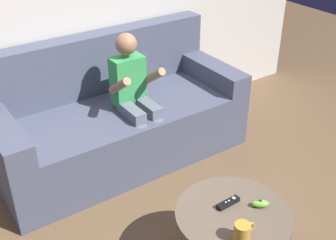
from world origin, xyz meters
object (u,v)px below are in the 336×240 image
(person_seated_on_couch, at_px, (135,95))
(game_remote_black_near_edge, at_px, (228,203))
(couch, at_px, (117,119))
(nunchuk_lime, at_px, (260,204))
(coffee_mug, at_px, (242,232))
(coffee_table, at_px, (233,218))

(person_seated_on_couch, xyz_separation_m, game_remote_black_near_edge, (-0.09, -1.10, -0.15))
(couch, distance_m, nunchuk_lime, 1.40)
(couch, height_order, game_remote_black_near_edge, couch)
(couch, bearing_deg, person_seated_on_couch, -70.97)
(game_remote_black_near_edge, bearing_deg, person_seated_on_couch, 85.47)
(person_seated_on_couch, bearing_deg, game_remote_black_near_edge, -94.53)
(person_seated_on_couch, distance_m, game_remote_black_near_edge, 1.11)
(couch, xyz_separation_m, person_seated_on_couch, (0.06, -0.18, 0.26))
(nunchuk_lime, relative_size, coffee_mug, 0.84)
(person_seated_on_couch, bearing_deg, coffee_table, -95.13)
(game_remote_black_near_edge, bearing_deg, nunchuk_lime, -39.73)
(person_seated_on_couch, height_order, nunchuk_lime, person_seated_on_couch)
(couch, height_order, nunchuk_lime, couch)
(couch, relative_size, person_seated_on_couch, 1.87)
(nunchuk_lime, bearing_deg, coffee_table, 162.82)
(game_remote_black_near_edge, bearing_deg, coffee_table, -105.59)
(game_remote_black_near_edge, height_order, coffee_mug, coffee_mug)
(person_seated_on_couch, distance_m, coffee_mug, 1.34)
(coffee_table, bearing_deg, coffee_mug, -119.76)
(person_seated_on_couch, height_order, coffee_mug, person_seated_on_couch)
(person_seated_on_couch, height_order, coffee_table, person_seated_on_couch)
(couch, distance_m, game_remote_black_near_edge, 1.29)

